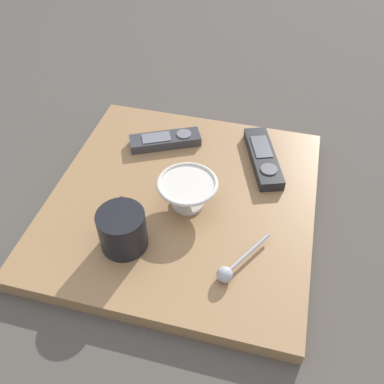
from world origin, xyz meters
name	(u,v)px	position (x,y,z in m)	size (l,w,h in m)	color
ground_plane	(182,207)	(0.00, 0.00, 0.00)	(6.00, 6.00, 0.00)	#47423D
table	(182,202)	(0.00, 0.00, 0.02)	(0.54, 0.56, 0.03)	#936D47
cereal_bowl	(187,192)	(0.02, -0.01, 0.07)	(0.12, 0.12, 0.06)	beige
coffee_mug	(122,229)	(-0.07, -0.14, 0.07)	(0.09, 0.11, 0.08)	black
teaspoon	(228,271)	(0.13, -0.16, 0.05)	(0.08, 0.12, 0.03)	#A3A5B2
tv_remote_near	(165,140)	(-0.08, 0.16, 0.04)	(0.17, 0.12, 0.02)	#38383D
tv_remote_far	(263,158)	(0.15, 0.15, 0.04)	(0.11, 0.20, 0.03)	black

